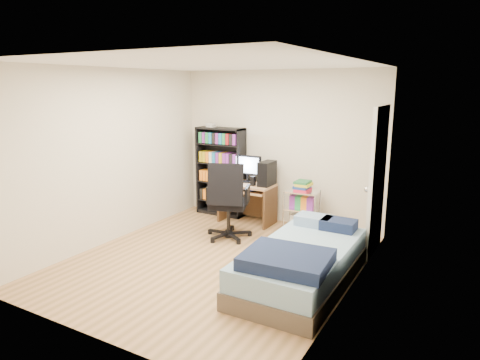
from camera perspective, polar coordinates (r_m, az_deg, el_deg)
The scene contains 7 objects.
room at distance 5.34m, azimuth -3.58°, elevation 1.69°, with size 3.58×4.08×2.58m.
media_shelf at distance 7.50m, azimuth -2.60°, elevation 1.28°, with size 0.87×0.29×1.61m.
computer_desk at distance 7.07m, azimuth 1.78°, elevation -0.97°, with size 0.89×0.52×1.12m.
office_chair at distance 6.37m, azimuth -1.62°, elevation -4.60°, with size 0.90×0.90×1.18m.
wire_cart at distance 6.67m, azimuth 8.29°, elevation -2.54°, with size 0.53×0.40×0.82m.
bed at distance 5.04m, azimuth 8.17°, elevation -10.95°, with size 1.02×2.03×0.58m.
door at distance 5.98m, azimuth 17.82°, elevation -0.16°, with size 0.12×0.80×2.00m.
Camera 1 is at (2.86, -4.39, 2.25)m, focal length 32.00 mm.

